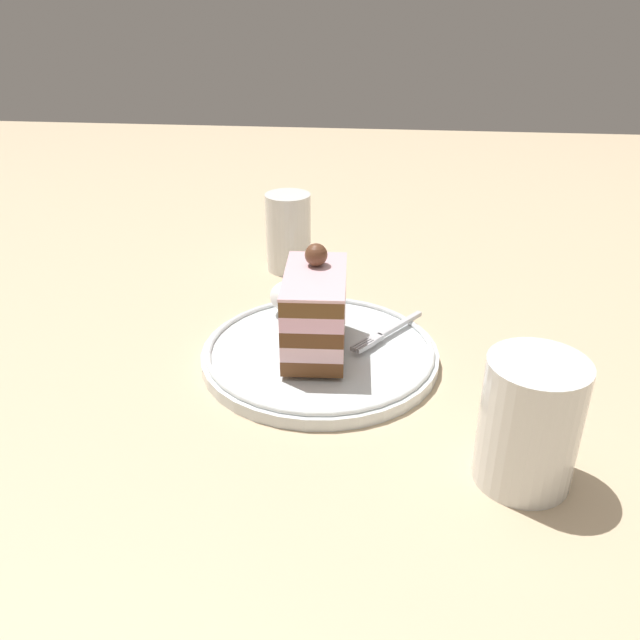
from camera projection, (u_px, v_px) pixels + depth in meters
ground_plane at (335, 355)px, 0.69m from camera, size 2.40×2.40×0.00m
dessert_plate at (320, 353)px, 0.68m from camera, size 0.25×0.25×0.02m
cake_slice at (315, 310)px, 0.65m from camera, size 0.07×0.12×0.11m
whipped_cream_dollop at (288, 296)px, 0.74m from camera, size 0.04×0.04×0.03m
fork at (387, 332)px, 0.70m from camera, size 0.08×0.10×0.00m
drink_glass_near at (289, 237)px, 0.88m from camera, size 0.06×0.06×0.11m
drink_glass_far at (528, 430)px, 0.50m from camera, size 0.08×0.08×0.11m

